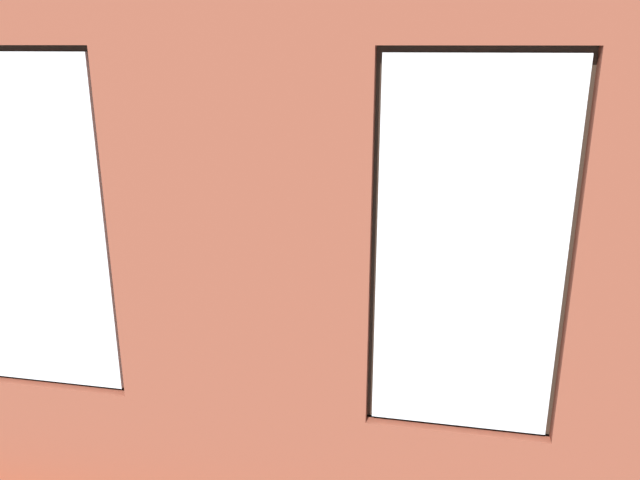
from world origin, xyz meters
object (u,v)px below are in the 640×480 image
object	(u,v)px
potted_plant_near_tv	(58,270)
potted_plant_by_left_couch	(520,275)
cup_ceramic	(329,266)
potted_plant_mid_room_small	(391,260)
table_plant_small	(378,261)
potted_plant_foreground_right	(169,202)
media_console	(76,281)
potted_plant_between_couches	(445,375)
remote_black	(303,276)
papasan_chair	(315,237)
tv_flatscreen	(68,215)
couch_left	(593,350)
couch_by_window	(235,395)
coffee_table	(342,281)

from	to	relation	value
potted_plant_near_tv	potted_plant_by_left_couch	world-z (taller)	potted_plant_near_tv
cup_ceramic	potted_plant_mid_room_small	bearing A→B (deg)	-135.79
cup_ceramic	potted_plant_near_tv	distance (m)	2.50
table_plant_small	potted_plant_foreground_right	xyz separation A→B (m)	(2.77, -1.30, 0.15)
media_console	potted_plant_mid_room_small	xyz separation A→B (m)	(-3.17, -0.92, 0.12)
potted_plant_near_tv	potted_plant_mid_room_small	size ratio (longest dim) A/B	2.67
media_console	potted_plant_between_couches	world-z (taller)	potted_plant_between_couches
potted_plant_near_tv	potted_plant_foreground_right	xyz separation A→B (m)	(0.25, -2.76, -0.10)
table_plant_small	cup_ceramic	bearing A→B (deg)	4.82
remote_black	potted_plant_by_left_couch	size ratio (longest dim) A/B	0.30
papasan_chair	potted_plant_between_couches	world-z (taller)	potted_plant_between_couches
potted_plant_by_left_couch	potted_plant_foreground_right	distance (m)	4.29
potted_plant_between_couches	remote_black	bearing A→B (deg)	-55.01
tv_flatscreen	potted_plant_mid_room_small	xyz separation A→B (m)	(-3.17, -0.92, -0.58)
couch_left	potted_plant_between_couches	world-z (taller)	potted_plant_between_couches
table_plant_small	potted_plant_between_couches	size ratio (longest dim) A/B	0.24
remote_black	potted_plant_mid_room_small	xyz separation A→B (m)	(-0.79, -0.79, -0.06)
remote_black	potted_plant_near_tv	size ratio (longest dim) A/B	0.11
couch_by_window	cup_ceramic	size ratio (longest dim) A/B	19.03
media_console	remote_black	bearing A→B (deg)	-176.81
media_console	potted_plant_between_couches	size ratio (longest dim) A/B	1.23
couch_by_window	media_console	xyz separation A→B (m)	(2.33, -1.85, -0.05)
remote_black	potted_plant_mid_room_small	world-z (taller)	potted_plant_mid_room_small
potted_plant_between_couches	potted_plant_near_tv	bearing A→B (deg)	-13.15
coffee_table	table_plant_small	bearing A→B (deg)	-156.75
table_plant_small	potted_plant_by_left_couch	xyz separation A→B (m)	(-1.42, -0.43, -0.21)
potted_plant_near_tv	couch_left	bearing A→B (deg)	-174.97
remote_black	couch_left	bearing A→B (deg)	-8.61
tv_flatscreen	potted_plant_by_left_couch	size ratio (longest dim) A/B	2.14
potted_plant_mid_room_small	potted_plant_foreground_right	xyz separation A→B (m)	(2.87, -0.78, 0.33)
table_plant_small	potted_plant_foreground_right	size ratio (longest dim) A/B	0.21
coffee_table	table_plant_small	distance (m)	0.41
couch_by_window	tv_flatscreen	xyz separation A→B (m)	(2.33, -1.85, 0.66)
coffee_table	media_console	bearing A→B (deg)	5.33
papasan_chair	potted_plant_between_couches	bearing A→B (deg)	114.66
media_console	coffee_table	bearing A→B (deg)	-174.67
papasan_chair	potted_plant_foreground_right	bearing A→B (deg)	-6.18
potted_plant_mid_room_small	couch_left	bearing A→B (deg)	137.19
media_console	potted_plant_foreground_right	world-z (taller)	potted_plant_foreground_right
cup_ceramic	media_console	distance (m)	2.62
tv_flatscreen	potted_plant_mid_room_small	size ratio (longest dim) A/B	2.01
remote_black	tv_flatscreen	xyz separation A→B (m)	(2.37, 0.13, 0.53)
coffee_table	cup_ceramic	xyz separation A→B (m)	(0.15, -0.10, 0.11)
potted_plant_near_tv	papasan_chair	bearing A→B (deg)	-123.17
media_console	papasan_chair	size ratio (longest dim) A/B	1.11
couch_left	potted_plant_mid_room_small	xyz separation A→B (m)	(1.72, -1.60, 0.08)
couch_by_window	potted_plant_foreground_right	bearing A→B (deg)	-60.24
cup_ceramic	potted_plant_foreground_right	world-z (taller)	potted_plant_foreground_right
potted_plant_foreground_right	table_plant_small	bearing A→B (deg)	154.84
table_plant_small	potted_plant_foreground_right	distance (m)	3.06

